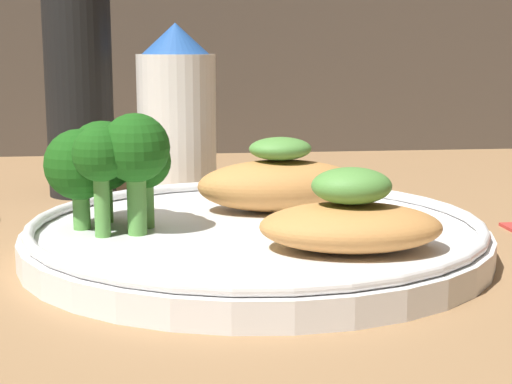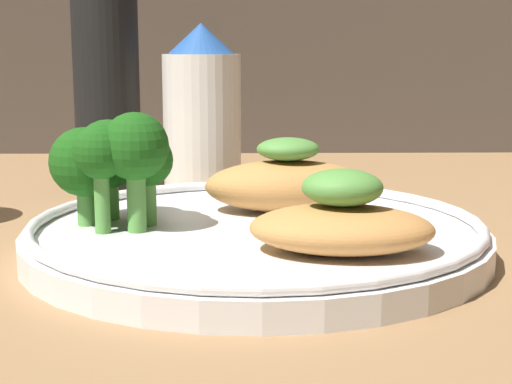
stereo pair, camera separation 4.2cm
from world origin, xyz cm
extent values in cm
cube|color=#936D47|center=(0.00, 0.00, -0.50)|extent=(180.00, 180.00, 1.00)
cylinder|color=white|center=(0.00, 0.00, 0.70)|extent=(25.12, 25.12, 1.40)
torus|color=white|center=(0.00, 0.00, 1.70)|extent=(24.52, 24.52, 0.60)
ellipsoid|color=#BC7F42|center=(3.99, -5.10, 2.53)|extent=(9.45, 6.76, 2.26)
ellipsoid|color=#518E3D|center=(3.99, -5.10, 4.55)|extent=(4.20, 3.51, 1.77)
ellipsoid|color=#BC7F42|center=(1.98, 4.41, 2.94)|extent=(9.92, 5.35, 3.08)
ellipsoid|color=#518E3D|center=(1.98, 4.41, 5.16)|extent=(3.76, 3.01, 1.37)
cylinder|color=#569942|center=(-5.98, 0.93, 2.70)|extent=(1.02, 1.02, 2.60)
sphere|color=#195114|center=(-5.98, 0.93, 5.03)|extent=(2.96, 2.96, 2.96)
cylinder|color=#569942|center=(-6.45, 1.98, 2.90)|extent=(0.88, 0.88, 2.99)
sphere|color=#195114|center=(-6.45, 1.98, 5.26)|extent=(2.48, 2.48, 2.48)
cylinder|color=#569942|center=(-8.28, 2.52, 2.60)|extent=(1.00, 1.00, 2.39)
sphere|color=#195114|center=(-8.28, 2.52, 5.16)|extent=(3.90, 3.90, 3.90)
cylinder|color=#569942|center=(-9.36, 0.93, 2.50)|extent=(0.93, 0.93, 2.20)
sphere|color=#195114|center=(-9.36, 0.93, 4.93)|extent=(3.80, 3.80, 3.80)
cylinder|color=#569942|center=(-8.12, -0.94, 3.06)|extent=(0.82, 0.82, 3.33)
sphere|color=#195114|center=(-8.12, -0.94, 5.74)|extent=(2.88, 2.88, 2.88)
cylinder|color=#569942|center=(-6.35, -0.68, 3.06)|extent=(1.01, 1.01, 3.33)
sphere|color=#195114|center=(-6.35, -0.68, 5.98)|extent=(3.59, 3.59, 3.59)
cylinder|color=white|center=(-3.80, 18.85, 5.28)|extent=(5.98, 5.98, 10.57)
cone|color=#23519E|center=(-3.80, 18.85, 11.73)|extent=(5.08, 5.08, 2.32)
cylinder|color=black|center=(-11.02, 18.85, 7.31)|extent=(4.98, 4.98, 14.62)
camera|label=1|loc=(-4.98, -41.17, 11.06)|focal=55.00mm
camera|label=2|loc=(-0.78, -41.47, 11.06)|focal=55.00mm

